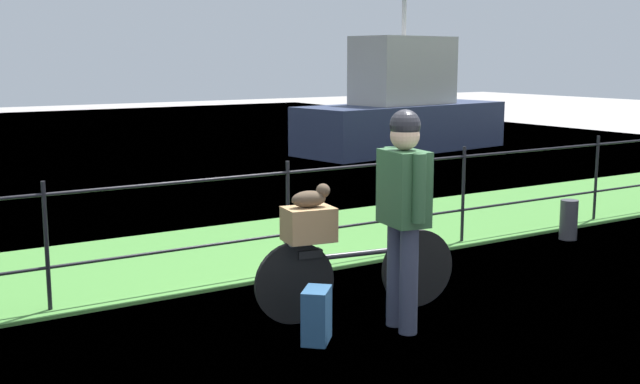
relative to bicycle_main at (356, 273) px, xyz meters
The scene contains 11 objects.
ground_plane 0.61m from the bicycle_main, 69.22° to the right, with size 60.00×60.00×0.00m, color #9E9993.
grass_strip 2.43m from the bicycle_main, 85.72° to the left, with size 27.00×2.40×0.03m, color #478438.
harbor_water 11.25m from the bicycle_main, 89.08° to the left, with size 30.00×30.00×0.00m, color #426684.
iron_fence 1.42m from the bicycle_main, 82.56° to the left, with size 18.04×0.04×1.09m.
bicycle_main is the anchor object (origin of this frame).
wooden_crate 0.60m from the bicycle_main, behind, with size 0.38×0.28×0.26m, color #A87F51.
terrier_dog 0.75m from the bicycle_main, behind, with size 0.32×0.18×0.18m.
cyclist_person 0.81m from the bicycle_main, 78.53° to the right, with size 0.32×0.53×1.68m.
backpack_on_paving 0.71m from the bicycle_main, 149.58° to the right, with size 0.28×0.18×0.40m, color #28517A.
mooring_bollard 3.71m from the bicycle_main, 13.72° to the left, with size 0.20×0.20×0.46m, color #38383D.
moored_boat_near 11.48m from the bicycle_main, 49.54° to the left, with size 5.28×2.38×4.09m.
Camera 1 is at (-3.76, -4.55, 2.06)m, focal length 44.49 mm.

